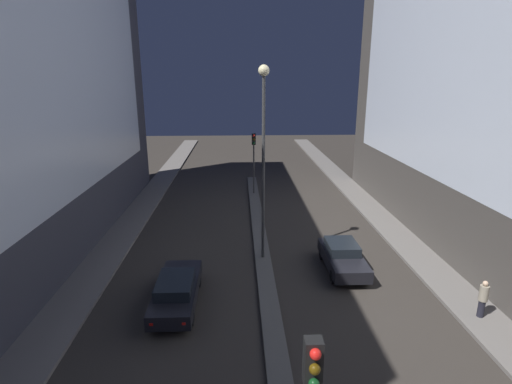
{
  "coord_description": "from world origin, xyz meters",
  "views": [
    {
      "loc": [
        -1.25,
        -1.44,
        9.38
      ],
      "look_at": [
        -0.33,
        19.04,
        3.5
      ],
      "focal_mm": 28.0,
      "sensor_mm": 36.0,
      "label": 1
    }
  ],
  "objects_px": {
    "pedestrian_on_right_sidewalk": "(483,298)",
    "traffic_light_mid": "(254,150)",
    "street_lamp": "(264,133)",
    "car_left_lane": "(177,290)",
    "car_right_lane": "(343,257)"
  },
  "relations": [
    {
      "from": "pedestrian_on_right_sidewalk",
      "to": "traffic_light_mid",
      "type": "bearing_deg",
      "value": 114.62
    },
    {
      "from": "traffic_light_mid",
      "to": "street_lamp",
      "type": "bearing_deg",
      "value": -90.0
    },
    {
      "from": "traffic_light_mid",
      "to": "car_right_lane",
      "type": "height_order",
      "value": "traffic_light_mid"
    },
    {
      "from": "street_lamp",
      "to": "pedestrian_on_right_sidewalk",
      "type": "relative_size",
      "value": 6.25
    },
    {
      "from": "street_lamp",
      "to": "car_left_lane",
      "type": "xyz_separation_m",
      "value": [
        -3.93,
        -4.35,
        -6.04
      ]
    },
    {
      "from": "car_left_lane",
      "to": "car_right_lane",
      "type": "bearing_deg",
      "value": 20.57
    },
    {
      "from": "car_right_lane",
      "to": "car_left_lane",
      "type": "bearing_deg",
      "value": -159.43
    },
    {
      "from": "traffic_light_mid",
      "to": "car_right_lane",
      "type": "distance_m",
      "value": 14.57
    },
    {
      "from": "street_lamp",
      "to": "car_left_lane",
      "type": "bearing_deg",
      "value": -132.15
    },
    {
      "from": "car_right_lane",
      "to": "pedestrian_on_right_sidewalk",
      "type": "distance_m",
      "value": 6.38
    },
    {
      "from": "car_left_lane",
      "to": "street_lamp",
      "type": "bearing_deg",
      "value": 47.85
    },
    {
      "from": "street_lamp",
      "to": "car_left_lane",
      "type": "distance_m",
      "value": 8.42
    },
    {
      "from": "traffic_light_mid",
      "to": "car_left_lane",
      "type": "relative_size",
      "value": 1.03
    },
    {
      "from": "pedestrian_on_right_sidewalk",
      "to": "street_lamp",
      "type": "bearing_deg",
      "value": 144.54
    },
    {
      "from": "traffic_light_mid",
      "to": "pedestrian_on_right_sidewalk",
      "type": "bearing_deg",
      "value": -65.38
    }
  ]
}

